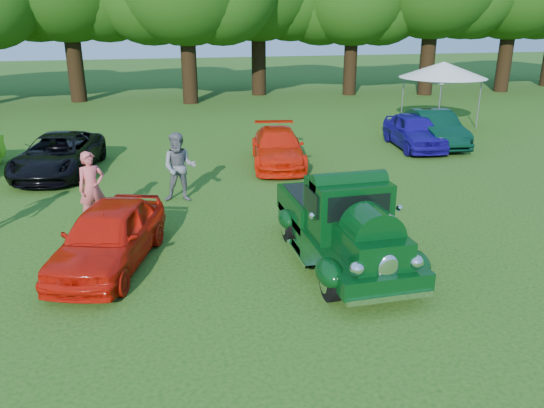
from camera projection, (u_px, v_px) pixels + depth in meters
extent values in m
plane|color=#1C4510|center=(259.00, 277.00, 10.56)|extent=(120.00, 120.00, 0.00)
cylinder|color=black|center=(331.00, 282.00, 9.59)|extent=(0.22, 0.73, 0.73)
cylinder|color=black|center=(413.00, 272.00, 9.96)|extent=(0.22, 0.73, 0.73)
cylinder|color=black|center=(289.00, 226.00, 12.15)|extent=(0.22, 0.73, 0.73)
cylinder|color=black|center=(356.00, 220.00, 12.52)|extent=(0.22, 0.73, 0.73)
cube|color=black|center=(344.00, 239.00, 11.07)|extent=(1.69, 4.42, 0.33)
cube|color=black|center=(371.00, 247.00, 9.73)|extent=(1.08, 1.42, 0.61)
cube|color=black|center=(348.00, 208.00, 10.71)|extent=(1.53, 1.13, 1.18)
cube|color=black|center=(359.00, 207.00, 10.15)|extent=(1.28, 0.06, 0.51)
cube|color=black|center=(323.00, 205.00, 12.21)|extent=(1.69, 2.01, 0.57)
cube|color=black|center=(324.00, 194.00, 12.12)|extent=(1.45, 1.77, 0.05)
ellipsoid|color=black|center=(330.00, 273.00, 9.52)|extent=(0.49, 0.84, 0.49)
ellipsoid|color=black|center=(415.00, 263.00, 9.90)|extent=(0.49, 0.84, 0.49)
ellipsoid|color=black|center=(287.00, 219.00, 12.08)|extent=(0.37, 0.71, 0.41)
ellipsoid|color=black|center=(358.00, 213.00, 12.47)|extent=(0.37, 0.71, 0.41)
ellipsoid|color=white|center=(388.00, 270.00, 9.10)|extent=(0.40, 0.12, 0.59)
sphere|color=white|center=(357.00, 269.00, 9.01)|extent=(0.27, 0.27, 0.27)
sphere|color=white|center=(416.00, 262.00, 9.26)|extent=(0.27, 0.27, 0.27)
cube|color=white|center=(390.00, 298.00, 9.11)|extent=(1.59, 0.11, 0.11)
cube|color=white|center=(309.00, 207.00, 13.27)|extent=(1.59, 0.11, 0.11)
imported|color=red|center=(109.00, 236.00, 10.86)|extent=(2.69, 4.14, 1.31)
imported|color=black|center=(58.00, 154.00, 17.32)|extent=(2.94, 4.93, 1.28)
imported|color=red|center=(278.00, 148.00, 18.35)|extent=(2.43, 4.46, 1.23)
imported|color=#170B7F|center=(414.00, 131.00, 20.73)|extent=(2.08, 4.11, 1.34)
imported|color=black|center=(434.00, 128.00, 21.17)|extent=(1.99, 4.30, 1.37)
imported|color=#CB5355|center=(92.00, 188.00, 13.04)|extent=(0.78, 0.66, 1.83)
imported|color=slate|center=(179.00, 167.00, 14.60)|extent=(1.07, 0.91, 1.94)
cube|color=silver|center=(442.00, 79.00, 24.38)|extent=(3.24, 3.24, 0.11)
cone|color=silver|center=(443.00, 70.00, 24.25)|extent=(4.75, 4.75, 0.72)
cylinder|color=slate|center=(439.00, 109.00, 23.22)|extent=(0.05, 0.05, 2.16)
cylinder|color=slate|center=(402.00, 101.00, 25.25)|extent=(0.05, 0.05, 2.16)
cylinder|color=slate|center=(479.00, 105.00, 24.26)|extent=(0.05, 0.05, 2.16)
cylinder|color=slate|center=(441.00, 98.00, 26.29)|extent=(0.05, 0.05, 2.16)
cylinder|color=black|center=(75.00, 62.00, 31.61)|extent=(0.94, 0.94, 4.72)
cylinder|color=black|center=(189.00, 65.00, 30.98)|extent=(0.90, 0.90, 4.49)
cylinder|color=black|center=(259.00, 59.00, 34.38)|extent=(0.93, 0.93, 4.63)
cylinder|color=black|center=(350.00, 62.00, 34.50)|extent=(0.85, 0.85, 4.25)
cylinder|color=black|center=(428.00, 57.00, 34.42)|extent=(0.96, 0.96, 4.81)
cylinder|color=black|center=(505.00, 56.00, 35.93)|extent=(0.94, 0.94, 4.69)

